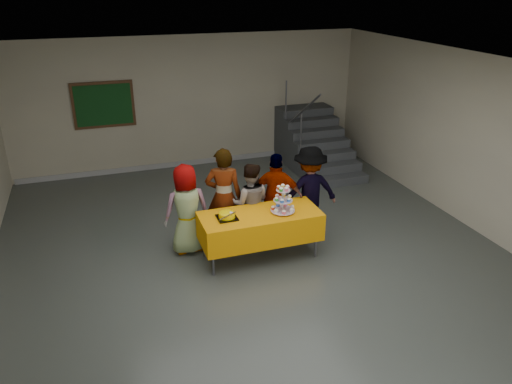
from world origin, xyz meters
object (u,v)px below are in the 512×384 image
cupcake_stand (283,201)px  staircase (313,144)px  noticeboard (104,105)px  schoolchild_b (224,197)px  schoolchild_e (309,191)px  bake_table (260,226)px  schoolchild_a (187,209)px  schoolchild_d (276,197)px  schoolchild_c (250,203)px  bear_cake (227,215)px

cupcake_stand → staircase: 4.42m
staircase → noticeboard: size_ratio=1.85×
schoolchild_b → schoolchild_e: bearing=-167.6°
schoolchild_e → staircase: size_ratio=0.65×
bake_table → schoolchild_e: bearing=26.5°
schoolchild_a → schoolchild_e: (2.11, -0.03, 0.04)m
schoolchild_a → schoolchild_d: (1.51, -0.03, 0.01)m
cupcake_stand → staircase: bearing=59.0°
cupcake_stand → schoolchild_b: 1.06m
schoolchild_c → schoolchild_d: size_ratio=0.92×
schoolchild_a → cupcake_stand: bearing=150.9°
schoolchild_b → schoolchild_c: bearing=-178.2°
schoolchild_a → schoolchild_e: schoolchild_e is taller
schoolchild_d → noticeboard: noticeboard is taller
bake_table → noticeboard: bearing=113.8°
schoolchild_e → staircase: bearing=-112.5°
schoolchild_d → bear_cake: bearing=52.7°
cupcake_stand → schoolchild_d: (0.13, 0.60, -0.20)m
schoolchild_e → noticeboard: bearing=-49.1°
bake_table → schoolchild_b: (-0.40, 0.67, 0.27)m
bear_cake → cupcake_stand: bearing=-4.2°
schoolchild_b → cupcake_stand: bearing=153.3°
schoolchild_c → bake_table: bearing=105.8°
bear_cake → staircase: staircase is taller
bake_table → schoolchild_a: bearing=151.3°
bear_cake → noticeboard: bearing=107.9°
schoolchild_c → noticeboard: noticeboard is taller
bake_table → schoolchild_e: size_ratio=1.20×
schoolchild_a → schoolchild_b: size_ratio=0.89×
bear_cake → schoolchild_e: size_ratio=0.23×
schoolchild_b → schoolchild_a: bearing=27.3°
bear_cake → schoolchild_c: bearing=45.2°
schoolchild_c → staircase: size_ratio=0.58×
bake_table → staircase: 4.54m
schoolchild_d → staircase: (2.14, 3.17, -0.27)m
schoolchild_a → schoolchild_b: schoolchild_b is taller
schoolchild_e → cupcake_stand: bearing=42.9°
bake_table → schoolchild_a: size_ratio=1.26×
schoolchild_a → bake_table: bearing=146.5°
staircase → noticeboard: noticeboard is taller
bear_cake → noticeboard: (-1.47, 4.54, 0.77)m
staircase → schoolchild_a: bearing=-139.3°
schoolchild_a → schoolchild_c: (1.05, -0.01, -0.05)m
bake_table → schoolchild_b: size_ratio=1.13×
bear_cake → schoolchild_e: (1.61, 0.53, -0.04)m
cupcake_stand → bear_cake: 0.89m
staircase → schoolchild_d: bearing=-124.0°
schoolchild_b → staircase: bearing=-117.0°
staircase → bake_table: bearing=-125.2°
schoolchild_b → schoolchild_e: schoolchild_b is taller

